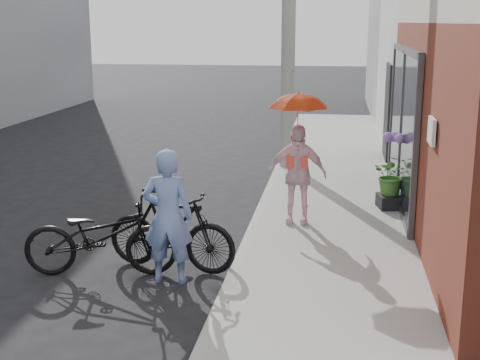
% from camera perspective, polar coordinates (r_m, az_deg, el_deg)
% --- Properties ---
extents(ground, '(80.00, 80.00, 0.00)m').
position_cam_1_polar(ground, '(8.31, -6.99, -8.03)').
color(ground, black).
rests_on(ground, ground).
extents(sidewalk, '(2.20, 24.00, 0.12)m').
position_cam_1_polar(sidewalk, '(9.90, 7.95, -4.14)').
color(sidewalk, gray).
rests_on(sidewalk, ground).
extents(curb, '(0.12, 24.00, 0.12)m').
position_cam_1_polar(curb, '(9.97, 1.25, -3.89)').
color(curb, '#9E9E99').
rests_on(curb, ground).
extents(officer, '(0.61, 0.42, 1.61)m').
position_cam_1_polar(officer, '(7.83, -6.17, -3.12)').
color(officer, '#6E87C4').
rests_on(officer, ground).
extents(bike_left, '(1.93, 0.94, 0.97)m').
position_cam_1_polar(bike_left, '(8.27, -11.82, -4.73)').
color(bike_left, black).
rests_on(bike_left, ground).
extents(bike_right, '(1.76, 0.80, 1.02)m').
position_cam_1_polar(bike_right, '(8.30, -5.91, -4.28)').
color(bike_right, black).
rests_on(bike_right, ground).
extents(kimono_woman, '(0.86, 0.37, 1.46)m').
position_cam_1_polar(kimono_woman, '(9.76, 4.87, 0.51)').
color(kimono_woman, '#F7CFDB').
rests_on(kimono_woman, sidewalk).
extents(parasol, '(0.83, 0.83, 0.73)m').
position_cam_1_polar(parasol, '(9.58, 5.00, 6.91)').
color(parasol, '#D14618').
rests_on(parasol, kimono_woman).
extents(planter, '(0.48, 0.48, 0.21)m').
position_cam_1_polar(planter, '(10.91, 12.76, -1.79)').
color(planter, black).
rests_on(planter, sidewalk).
extents(potted_plant, '(0.59, 0.51, 0.66)m').
position_cam_1_polar(potted_plant, '(10.80, 12.88, 0.44)').
color(potted_plant, '#3E732E').
rests_on(potted_plant, planter).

